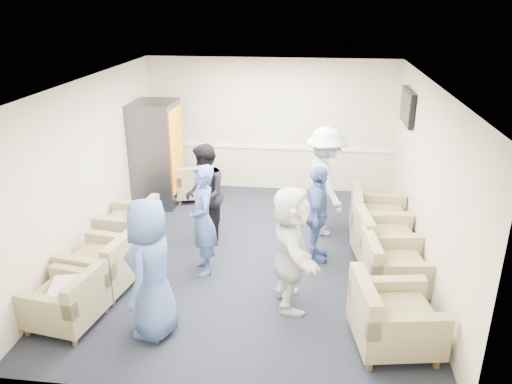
# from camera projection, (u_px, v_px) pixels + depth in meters

# --- Properties ---
(floor) EXTENTS (6.00, 6.00, 0.00)m
(floor) POSITION_uv_depth(u_px,v_px,m) (252.00, 256.00, 7.85)
(floor) COLOR black
(floor) RESTS_ON ground
(ceiling) EXTENTS (6.00, 6.00, 0.00)m
(ceiling) POSITION_uv_depth(u_px,v_px,m) (252.00, 82.00, 6.86)
(ceiling) COLOR white
(ceiling) RESTS_ON back_wall
(back_wall) EXTENTS (5.00, 0.02, 2.70)m
(back_wall) POSITION_uv_depth(u_px,v_px,m) (271.00, 126.00, 10.12)
(back_wall) COLOR beige
(back_wall) RESTS_ON floor
(front_wall) EXTENTS (5.00, 0.02, 2.70)m
(front_wall) POSITION_uv_depth(u_px,v_px,m) (211.00, 283.00, 4.58)
(front_wall) COLOR beige
(front_wall) RESTS_ON floor
(left_wall) EXTENTS (0.02, 6.00, 2.70)m
(left_wall) POSITION_uv_depth(u_px,v_px,m) (90.00, 168.00, 7.63)
(left_wall) COLOR beige
(left_wall) RESTS_ON floor
(right_wall) EXTENTS (0.02, 6.00, 2.70)m
(right_wall) POSITION_uv_depth(u_px,v_px,m) (427.00, 182.00, 7.07)
(right_wall) COLOR beige
(right_wall) RESTS_ON floor
(chair_rail) EXTENTS (4.98, 0.04, 0.06)m
(chair_rail) POSITION_uv_depth(u_px,v_px,m) (271.00, 147.00, 10.27)
(chair_rail) COLOR white
(chair_rail) RESTS_ON back_wall
(tv) EXTENTS (0.10, 1.00, 0.58)m
(tv) POSITION_uv_depth(u_px,v_px,m) (407.00, 107.00, 8.49)
(tv) COLOR black
(tv) RESTS_ON right_wall
(armchair_left_near) EXTENTS (0.93, 0.93, 0.65)m
(armchair_left_near) POSITION_uv_depth(u_px,v_px,m) (69.00, 302.00, 6.09)
(armchair_left_near) COLOR #8B8259
(armchair_left_near) RESTS_ON floor
(armchair_left_mid) EXTENTS (1.01, 1.01, 0.70)m
(armchair_left_mid) POSITION_uv_depth(u_px,v_px,m) (105.00, 266.00, 6.86)
(armchair_left_mid) COLOR #8B8259
(armchair_left_mid) RESTS_ON floor
(armchair_left_far) EXTENTS (0.88, 0.88, 0.65)m
(armchair_left_far) POSITION_uv_depth(u_px,v_px,m) (132.00, 226.00, 8.10)
(armchair_left_far) COLOR #8B8259
(armchair_left_far) RESTS_ON floor
(armchair_right_near) EXTENTS (1.06, 1.06, 0.74)m
(armchair_right_near) POSITION_uv_depth(u_px,v_px,m) (390.00, 320.00, 5.69)
(armchair_right_near) COLOR #8B8259
(armchair_right_near) RESTS_ON floor
(armchair_right_midnear) EXTENTS (0.94, 0.94, 0.68)m
(armchair_right_midnear) POSITION_uv_depth(u_px,v_px,m) (391.00, 269.00, 6.81)
(armchair_right_midnear) COLOR #8B8259
(armchair_right_midnear) RESTS_ON floor
(armchair_right_midfar) EXTENTS (1.03, 1.03, 0.72)m
(armchair_right_midfar) POSITION_uv_depth(u_px,v_px,m) (382.00, 242.00, 7.49)
(armchair_right_midfar) COLOR #8B8259
(armchair_right_midfar) RESTS_ON floor
(armchair_right_far) EXTENTS (0.95, 0.95, 0.74)m
(armchair_right_far) POSITION_uv_depth(u_px,v_px,m) (375.00, 220.00, 8.22)
(armchair_right_far) COLOR #8B8259
(armchair_right_far) RESTS_ON floor
(armchair_corner) EXTENTS (0.98, 0.98, 0.63)m
(armchair_corner) POSITION_uv_depth(u_px,v_px,m) (195.00, 184.00, 9.93)
(armchair_corner) COLOR #8B8259
(armchair_corner) RESTS_ON floor
(vending_machine) EXTENTS (0.81, 0.94, 1.99)m
(vending_machine) POSITION_uv_depth(u_px,v_px,m) (157.00, 154.00, 9.53)
(vending_machine) COLOR #46474D
(vending_machine) RESTS_ON floor
(backpack) EXTENTS (0.30, 0.22, 0.50)m
(backpack) POSITION_uv_depth(u_px,v_px,m) (146.00, 243.00, 7.70)
(backpack) COLOR black
(backpack) RESTS_ON floor
(pillow) EXTENTS (0.48, 0.56, 0.14)m
(pillow) POSITION_uv_depth(u_px,v_px,m) (67.00, 290.00, 6.03)
(pillow) COLOR beige
(pillow) RESTS_ON armchair_left_near
(person_front_left) EXTENTS (0.63, 0.89, 1.73)m
(person_front_left) POSITION_uv_depth(u_px,v_px,m) (151.00, 269.00, 5.77)
(person_front_left) COLOR #405B9B
(person_front_left) RESTS_ON floor
(person_mid_left) EXTENTS (0.58, 0.70, 1.65)m
(person_mid_left) POSITION_uv_depth(u_px,v_px,m) (203.00, 220.00, 7.11)
(person_mid_left) COLOR #405B9B
(person_mid_left) RESTS_ON floor
(person_back_left) EXTENTS (0.80, 0.93, 1.65)m
(person_back_left) POSITION_uv_depth(u_px,v_px,m) (205.00, 194.00, 8.05)
(person_back_left) COLOR black
(person_back_left) RESTS_ON floor
(person_back_right) EXTENTS (1.06, 1.36, 1.85)m
(person_back_right) POSITION_uv_depth(u_px,v_px,m) (325.00, 182.00, 8.28)
(person_back_right) COLOR white
(person_back_right) RESTS_ON floor
(person_mid_right) EXTENTS (0.40, 0.90, 1.51)m
(person_mid_right) POSITION_uv_depth(u_px,v_px,m) (317.00, 214.00, 7.47)
(person_mid_right) COLOR #405B9B
(person_mid_right) RESTS_ON floor
(person_front_right) EXTENTS (0.81, 1.62, 1.67)m
(person_front_right) POSITION_uv_depth(u_px,v_px,m) (291.00, 248.00, 6.31)
(person_front_right) COLOR white
(person_front_right) RESTS_ON floor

